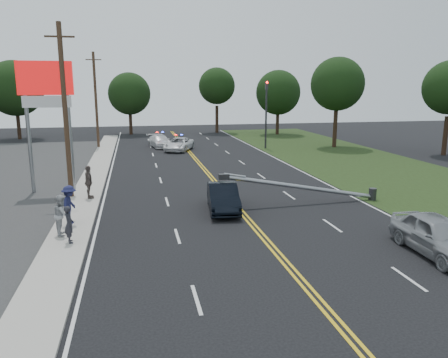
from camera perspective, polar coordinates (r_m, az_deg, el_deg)
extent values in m
plane|color=black|center=(16.75, 8.25, -11.04)|extent=(120.00, 120.00, 0.00)
cube|color=#ABA69B|center=(25.47, -18.07, -3.28)|extent=(1.80, 70.00, 0.12)
cube|color=black|center=(31.58, 25.44, -1.06)|extent=(12.00, 80.00, 0.01)
cube|color=gold|center=(25.87, 0.76, -2.55)|extent=(0.36, 80.00, 0.00)
cylinder|color=gray|center=(29.30, -24.12, 5.07)|extent=(0.24, 0.24, 7.00)
cylinder|color=gray|center=(28.88, -19.45, 5.34)|extent=(0.24, 0.24, 7.00)
cube|color=#B00B0B|center=(28.91, -22.35, 12.10)|extent=(3.20, 0.35, 2.00)
cube|color=white|center=(28.92, -22.13, 9.34)|extent=(2.80, 0.30, 0.70)
cylinder|color=#2D2D30|center=(46.61, 5.51, 8.27)|extent=(0.20, 0.20, 7.00)
cube|color=#2D2D30|center=(46.51, 5.59, 12.09)|extent=(0.28, 0.28, 0.90)
sphere|color=#FF0C07|center=(46.36, 5.66, 12.46)|extent=(0.22, 0.22, 0.22)
cylinder|color=#2D2D30|center=(26.91, 18.82, -1.88)|extent=(0.44, 0.44, 0.70)
cylinder|color=gray|center=(24.83, 10.06, -1.05)|extent=(8.90, 0.24, 1.80)
cube|color=#2D2D30|center=(23.41, -0.01, 0.30)|extent=(0.55, 0.32, 0.30)
cylinder|color=#382619|center=(26.77, -20.02, 8.06)|extent=(0.28, 0.28, 10.00)
cube|color=#382619|center=(26.85, -20.69, 17.02)|extent=(1.60, 0.10, 0.10)
cylinder|color=#382619|center=(48.62, -16.38, 9.77)|extent=(0.28, 0.28, 10.00)
cube|color=#382619|center=(48.67, -16.68, 14.71)|extent=(1.60, 0.10, 0.10)
cylinder|color=black|center=(60.62, -25.25, 6.45)|extent=(0.44, 0.44, 3.63)
sphere|color=black|center=(60.44, -25.64, 10.63)|extent=(6.79, 6.79, 6.79)
cylinder|color=black|center=(61.62, -12.10, 7.20)|extent=(0.44, 0.44, 3.20)
sphere|color=black|center=(61.43, -12.26, 10.84)|extent=(5.66, 5.66, 5.66)
cylinder|color=black|center=(62.66, -0.93, 7.81)|extent=(0.44, 0.44, 3.79)
sphere|color=black|center=(62.49, -0.95, 12.06)|extent=(5.09, 5.09, 5.09)
cylinder|color=black|center=(60.79, 6.99, 7.36)|extent=(0.44, 0.44, 3.29)
sphere|color=black|center=(60.60, 7.09, 11.15)|extent=(6.00, 6.00, 6.00)
cylinder|color=black|center=(49.13, 14.30, 6.34)|extent=(0.44, 0.44, 3.91)
sphere|color=black|center=(48.91, 14.59, 11.92)|extent=(5.66, 5.66, 5.66)
cylinder|color=black|center=(47.05, 26.94, 5.05)|extent=(0.44, 0.44, 3.71)
imported|color=black|center=(23.27, -0.13, -2.42)|extent=(1.97, 4.48, 1.43)
imported|color=#94979B|center=(19.18, 26.18, -6.64)|extent=(2.02, 4.71, 1.59)
imported|color=silver|center=(45.24, -5.91, 4.53)|extent=(3.88, 5.22, 1.32)
imported|color=silver|center=(47.99, -8.34, 4.90)|extent=(2.71, 4.81, 1.32)
imported|color=#25242C|center=(19.31, -19.58, -5.59)|extent=(0.53, 0.66, 1.58)
imported|color=#A2A2A7|center=(20.41, -20.41, -4.41)|extent=(0.76, 0.93, 1.79)
imported|color=#1C1E47|center=(21.85, -19.51, -3.19)|extent=(0.85, 1.28, 1.85)
imported|color=#584C47|center=(26.43, -17.25, -0.39)|extent=(0.65, 1.19, 1.93)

